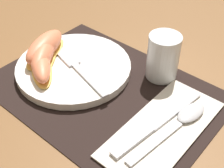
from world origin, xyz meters
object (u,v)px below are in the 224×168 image
object	(u,v)px
plate	(74,67)
citrus_wedge_0	(45,48)
fork	(77,67)
citrus_wedge_1	(44,55)
knife	(157,123)
spoon	(182,120)
citrus_wedge_2	(41,64)
juice_glass	(163,59)

from	to	relation	value
plate	citrus_wedge_0	xyz separation A→B (m)	(-0.07, -0.02, 0.03)
fork	citrus_wedge_0	xyz separation A→B (m)	(-0.08, -0.01, 0.02)
plate	fork	xyz separation A→B (m)	(0.01, -0.00, 0.01)
fork	citrus_wedge_1	distance (m)	0.07
knife	spoon	bearing A→B (deg)	48.33
knife	citrus_wedge_1	size ratio (longest dim) A/B	1.69
plate	citrus_wedge_0	distance (m)	0.08
knife	spoon	xyz separation A→B (m)	(0.03, 0.03, 0.00)
citrus_wedge_0	citrus_wedge_2	world-z (taller)	citrus_wedge_0
spoon	citrus_wedge_0	xyz separation A→B (m)	(-0.32, -0.03, 0.03)
plate	spoon	world-z (taller)	plate
spoon	fork	distance (m)	0.24
plate	citrus_wedge_1	world-z (taller)	citrus_wedge_1
spoon	citrus_wedge_2	world-z (taller)	citrus_wedge_2
juice_glass	fork	world-z (taller)	juice_glass
knife	citrus_wedge_0	bearing A→B (deg)	-179.86
juice_glass	citrus_wedge_1	distance (m)	0.25
juice_glass	fork	size ratio (longest dim) A/B	0.51
juice_glass	citrus_wedge_0	bearing A→B (deg)	-150.75
juice_glass	citrus_wedge_0	distance (m)	0.25
fork	citrus_wedge_2	world-z (taller)	citrus_wedge_2
plate	citrus_wedge_0	world-z (taller)	citrus_wedge_0
citrus_wedge_0	citrus_wedge_2	xyz separation A→B (m)	(0.03, -0.04, -0.00)
citrus_wedge_0	citrus_wedge_1	xyz separation A→B (m)	(0.02, -0.02, -0.00)
knife	citrus_wedge_0	distance (m)	0.29
plate	juice_glass	distance (m)	0.19
plate	citrus_wedge_1	distance (m)	0.07
plate	fork	size ratio (longest dim) A/B	1.30
juice_glass	spoon	distance (m)	0.14
citrus_wedge_1	spoon	bearing A→B (deg)	9.36
knife	citrus_wedge_0	world-z (taller)	citrus_wedge_0
plate	spoon	bearing A→B (deg)	4.10
plate	fork	world-z (taller)	fork
juice_glass	citrus_wedge_2	world-z (taller)	juice_glass
knife	spoon	distance (m)	0.04
fork	citrus_wedge_2	distance (m)	0.07
juice_glass	knife	xyz separation A→B (m)	(0.07, -0.12, -0.04)
fork	citrus_wedge_2	bearing A→B (deg)	-134.47
juice_glass	plate	bearing A→B (deg)	-144.60
juice_glass	fork	xyz separation A→B (m)	(-0.13, -0.11, -0.02)
citrus_wedge_2	knife	bearing A→B (deg)	8.76
citrus_wedge_1	citrus_wedge_2	world-z (taller)	citrus_wedge_1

